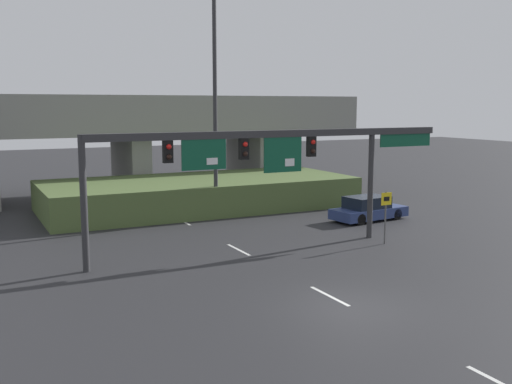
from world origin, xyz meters
name	(u,v)px	position (x,y,z in m)	size (l,w,h in m)	color
ground_plane	(348,306)	(0.00, 0.00, 0.00)	(160.00, 160.00, 0.00)	#262628
lane_markings	(208,234)	(0.00, 12.55, 0.00)	(0.14, 40.41, 0.01)	silver
signal_gantry	(270,152)	(1.31, 8.14, 4.55)	(18.00, 0.44, 5.52)	#2D2D30
speed_limit_sign	(386,210)	(6.83, 6.66, 1.67)	(0.60, 0.11, 2.56)	#4C4C4C
highway_light_pole_near	(215,82)	(2.08, 16.39, 7.98)	(0.70, 0.36, 15.20)	#2D2D30
overpass_bridge	(130,129)	(0.00, 27.63, 4.91)	(34.76, 8.04, 7.32)	gray
grass_embankment	(199,193)	(2.51, 20.27, 0.95)	(19.75, 8.41, 1.91)	#4C6033
parked_sedan_near_right	(368,209)	(9.79, 11.91, 0.66)	(4.82, 2.43, 1.42)	navy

